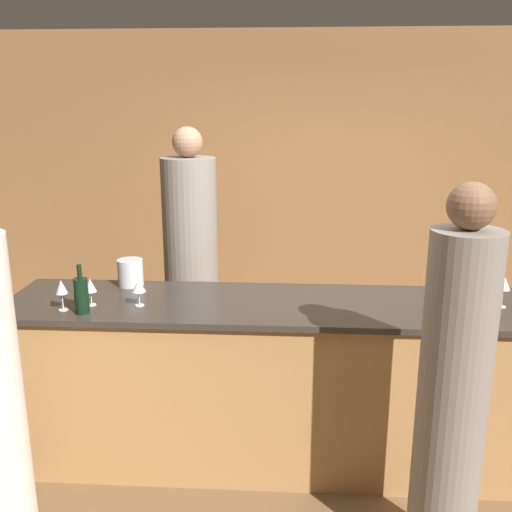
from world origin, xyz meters
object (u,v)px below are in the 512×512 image
object	(u,v)px
guest_0	(452,399)
wine_bottle_0	(81,295)
bartender	(191,278)
ice_bucket	(130,272)

from	to	relation	value
guest_0	wine_bottle_0	bearing A→B (deg)	163.75
bartender	ice_bucket	bearing A→B (deg)	58.95
ice_bucket	guest_0	bearing A→B (deg)	-31.05
wine_bottle_0	ice_bucket	bearing A→B (deg)	75.24
wine_bottle_0	guest_0	bearing A→B (deg)	-16.25
bartender	wine_bottle_0	bearing A→B (deg)	66.66
bartender	guest_0	distance (m)	2.11
bartender	ice_bucket	xyz separation A→B (m)	(-0.30, -0.50, 0.18)
ice_bucket	wine_bottle_0	bearing A→B (deg)	-104.76
wine_bottle_0	ice_bucket	world-z (taller)	wine_bottle_0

